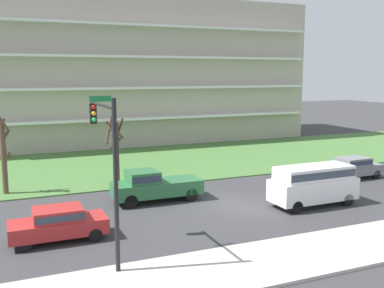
% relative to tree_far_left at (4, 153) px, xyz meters
% --- Properties ---
extents(ground, '(160.00, 160.00, 0.00)m').
position_rel_tree_far_left_xyz_m(ground, '(12.63, -7.70, -2.70)').
color(ground, '#38383A').
extents(sidewalk_curb_near, '(80.00, 4.00, 0.15)m').
position_rel_tree_far_left_xyz_m(sidewalk_curb_near, '(12.63, -15.70, -2.62)').
color(sidewalk_curb_near, '#BCB7AD').
rests_on(sidewalk_curb_near, ground).
extents(grass_lawn_strip, '(80.00, 16.00, 0.08)m').
position_rel_tree_far_left_xyz_m(grass_lawn_strip, '(12.63, 6.30, -2.66)').
color(grass_lawn_strip, '#477238').
rests_on(grass_lawn_strip, ground).
extents(apartment_building, '(41.53, 14.44, 15.53)m').
position_rel_tree_far_left_xyz_m(apartment_building, '(12.63, 21.05, 5.07)').
color(apartment_building, '#B2A899').
rests_on(apartment_building, ground).
extents(tree_far_left, '(1.14, 1.06, 5.37)m').
position_rel_tree_far_left_xyz_m(tree_far_left, '(0.00, 0.00, 0.00)').
color(tree_far_left, brown).
rests_on(tree_far_left, ground).
extents(tree_left, '(1.37, 1.67, 4.70)m').
position_rel_tree_far_left_xyz_m(tree_left, '(7.27, 0.18, -0.16)').
color(tree_left, '#423023').
rests_on(tree_left, ground).
extents(van_white_near_left, '(5.23, 2.08, 2.36)m').
position_rel_tree_far_left_xyz_m(van_white_near_left, '(16.56, -9.70, -1.30)').
color(van_white_near_left, white).
rests_on(van_white_near_left, ground).
extents(sedan_red_center_left, '(4.41, 1.82, 1.57)m').
position_rel_tree_far_left_xyz_m(sedan_red_center_left, '(2.10, -9.70, -1.82)').
color(sedan_red_center_left, '#B22828').
rests_on(sedan_red_center_left, ground).
extents(sedan_gray_center_right, '(4.46, 1.95, 1.57)m').
position_rel_tree_far_left_xyz_m(sedan_gray_center_right, '(23.64, -5.20, -1.82)').
color(sedan_gray_center_right, slate).
rests_on(sedan_gray_center_right, ground).
extents(pickup_green_near_right, '(5.40, 2.00, 1.95)m').
position_rel_tree_far_left_xyz_m(pickup_green_near_right, '(8.20, -5.20, -1.68)').
color(pickup_green_near_right, '#2D6B3D').
rests_on(pickup_green_near_right, ground).
extents(traffic_signal_mast, '(0.90, 4.40, 6.81)m').
position_rel_tree_far_left_xyz_m(traffic_signal_mast, '(3.77, -12.92, 1.88)').
color(traffic_signal_mast, black).
rests_on(traffic_signal_mast, ground).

